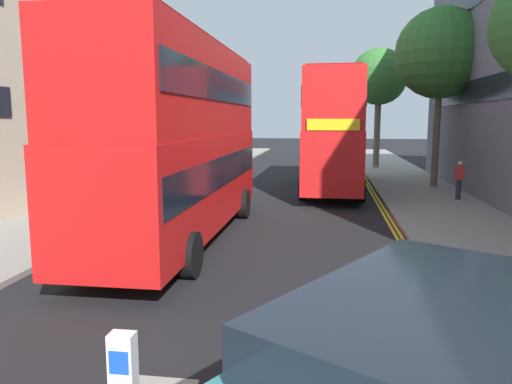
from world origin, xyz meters
name	(u,v)px	position (x,y,z in m)	size (l,w,h in m)	color
sidewalk_right	(462,226)	(6.50, 16.00, 0.07)	(4.00, 80.00, 0.14)	gray
sidewalk_left	(85,215)	(-6.50, 16.00, 0.07)	(4.00, 80.00, 0.14)	gray
kerb_line_outer	(404,241)	(4.40, 14.00, 0.00)	(0.10, 56.00, 0.01)	yellow
kerb_line_inner	(399,241)	(4.24, 14.00, 0.00)	(0.10, 56.00, 0.01)	yellow
double_decker_bus_away	(180,136)	(-2.03, 13.27, 3.03)	(2.84, 10.82, 5.64)	red
double_decker_bus_oncoming	(333,129)	(2.39, 24.12, 3.03)	(2.90, 10.84, 5.64)	red
pedestrian_far	(459,179)	(7.64, 21.15, 0.99)	(0.34, 0.22, 1.62)	#2D2D38
street_tree_mid	(379,77)	(5.51, 34.91, 6.34)	(3.87, 3.87, 8.19)	#6B6047
street_tree_far	(441,54)	(7.49, 25.31, 6.66)	(4.39, 4.39, 8.74)	#6B6047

